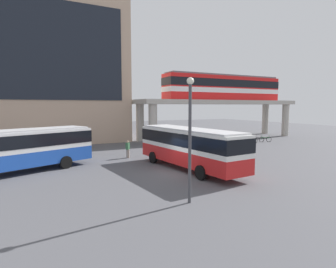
{
  "coord_description": "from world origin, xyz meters",
  "views": [
    {
      "loc": [
        -10.12,
        -17.94,
        4.95
      ],
      "look_at": [
        2.73,
        6.87,
        2.2
      ],
      "focal_mm": 30.42,
      "sensor_mm": 36.0,
      "label": 1
    }
  ],
  "objects": [
    {
      "name": "station_building",
      "position": [
        -10.85,
        25.96,
        10.55
      ],
      "size": [
        28.62,
        13.94,
        21.09
      ],
      "color": "tan",
      "rests_on": "ground_plane"
    },
    {
      "name": "elevated_platform",
      "position": [
        16.87,
        17.23,
        4.92
      ],
      "size": [
        26.57,
        5.99,
        5.83
      ],
      "color": "#ADA89E",
      "rests_on": "ground_plane"
    },
    {
      "name": "bicycle_green",
      "position": [
        19.81,
        10.57,
        0.36
      ],
      "size": [
        1.68,
        0.73,
        1.04
      ],
      "color": "black",
      "rests_on": "ground_plane"
    },
    {
      "name": "ground_plane",
      "position": [
        0.0,
        10.0,
        0.0
      ],
      "size": [
        120.0,
        120.0,
        0.0
      ],
      "primitive_type": "plane",
      "color": "#515156"
    },
    {
      "name": "bicycle_black",
      "position": [
        17.09,
        10.31,
        0.36
      ],
      "size": [
        1.78,
        0.3,
        1.04
      ],
      "color": "black",
      "rests_on": "ground_plane"
    },
    {
      "name": "pedestrian_walking_across",
      "position": [
        7.96,
        8.98,
        0.82
      ],
      "size": [
        0.32,
        0.43,
        1.75
      ],
      "color": "#724C8C",
      "rests_on": "ground_plane"
    },
    {
      "name": "bicycle_red",
      "position": [
        13.59,
        12.97,
        0.36
      ],
      "size": [
        1.69,
        0.71,
        1.04
      ],
      "color": "black",
      "rests_on": "ground_plane"
    },
    {
      "name": "pedestrian_at_kerb",
      "position": [
        -1.17,
        7.72,
        0.79
      ],
      "size": [
        0.47,
        0.46,
        1.68
      ],
      "color": "gray",
      "rests_on": "ground_plane"
    },
    {
      "name": "bus_main",
      "position": [
        1.45,
        0.88,
        1.99
      ],
      "size": [
        3.43,
        11.21,
        3.22
      ],
      "color": "red",
      "rests_on": "ground_plane"
    },
    {
      "name": "lamp_post",
      "position": [
        -2.61,
        -5.83,
        3.75
      ],
      "size": [
        0.36,
        0.36,
        6.36
      ],
      "color": "#3F3F44",
      "rests_on": "ground_plane"
    },
    {
      "name": "train",
      "position": [
        17.8,
        17.23,
        7.8
      ],
      "size": [
        20.09,
        2.96,
        3.84
      ],
      "color": "red",
      "rests_on": "elevated_platform"
    },
    {
      "name": "bicycle_silver",
      "position": [
        10.04,
        11.2,
        0.36
      ],
      "size": [
        1.79,
        0.21,
        1.04
      ],
      "color": "black",
      "rests_on": "ground_plane"
    },
    {
      "name": "bus_secondary",
      "position": [
        -10.42,
        5.55,
        1.99
      ],
      "size": [
        11.19,
        6.5,
        3.22
      ],
      "color": "#1E4CB2",
      "rests_on": "ground_plane"
    }
  ]
}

